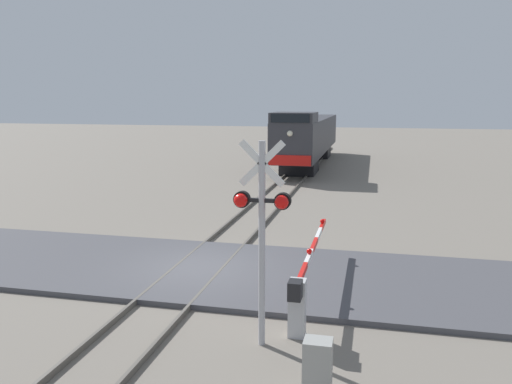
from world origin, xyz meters
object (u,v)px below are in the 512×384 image
at_px(crossing_signal, 262,220).
at_px(crossing_gate, 303,284).
at_px(locomotive, 309,137).
at_px(utility_cabinet, 318,367).

relative_size(crossing_signal, crossing_gate, 0.67).
distance_m(locomotive, crossing_signal, 30.28).
height_order(locomotive, crossing_gate, locomotive).
height_order(crossing_gate, utility_cabinet, crossing_gate).
height_order(locomotive, crossing_signal, crossing_signal).
bearing_deg(crossing_signal, locomotive, 95.38).
bearing_deg(locomotive, utility_cabinet, -82.48).
height_order(crossing_signal, crossing_gate, crossing_signal).
xyz_separation_m(locomotive, crossing_signal, (2.84, -30.15, 0.51)).
bearing_deg(utility_cabinet, crossing_gate, 102.69).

